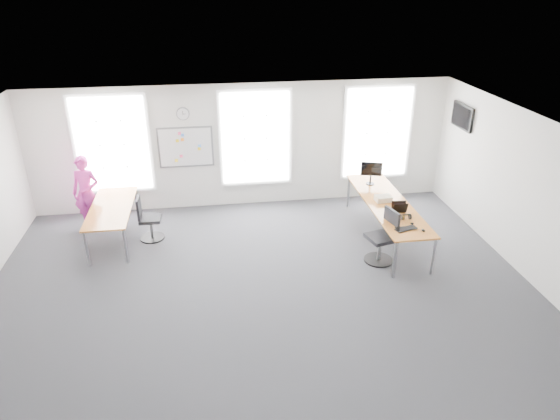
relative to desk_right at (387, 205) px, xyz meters
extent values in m
plane|color=#27282D|center=(-2.90, -1.83, -0.76)|extent=(10.00, 10.00, 0.00)
plane|color=white|center=(-2.90, -1.83, 2.24)|extent=(10.00, 10.00, 0.00)
plane|color=white|center=(-2.90, 2.17, 0.74)|extent=(10.00, 0.00, 10.00)
plane|color=white|center=(-2.90, -5.83, 0.74)|extent=(10.00, 0.00, 10.00)
plane|color=white|center=(2.10, -1.83, 0.74)|extent=(0.00, 10.00, 10.00)
cube|color=white|center=(-5.90, 2.14, 0.94)|extent=(1.60, 0.06, 2.20)
cube|color=white|center=(-2.60, 2.14, 0.94)|extent=(1.60, 0.06, 2.20)
cube|color=white|center=(0.40, 2.14, 0.94)|extent=(1.60, 0.06, 2.20)
cube|color=#CF733B|center=(0.00, 0.00, 0.04)|extent=(0.89, 3.34, 0.03)
cylinder|color=gray|center=(-0.39, -1.61, -0.37)|extent=(0.06, 0.06, 0.78)
cylinder|color=gray|center=(0.39, -1.61, -0.37)|extent=(0.06, 0.06, 0.78)
cylinder|color=gray|center=(-0.39, 1.61, -0.37)|extent=(0.06, 0.06, 0.78)
cylinder|color=gray|center=(0.39, 1.61, -0.37)|extent=(0.06, 0.06, 0.78)
cube|color=#CF733B|center=(-5.84, 0.70, 0.01)|extent=(0.86, 2.14, 0.03)
cylinder|color=gray|center=(-6.21, -0.31, -0.39)|extent=(0.05, 0.05, 0.75)
cylinder|color=gray|center=(-5.47, -0.31, -0.39)|extent=(0.05, 0.05, 0.75)
cylinder|color=gray|center=(-6.21, 1.71, -0.39)|extent=(0.05, 0.05, 0.75)
cylinder|color=gray|center=(-5.47, 1.71, -0.39)|extent=(0.05, 0.05, 0.75)
cylinder|color=black|center=(-0.46, -0.99, -0.74)|extent=(0.58, 0.58, 0.03)
cylinder|color=gray|center=(-0.46, -0.99, -0.49)|extent=(0.07, 0.07, 0.47)
cube|color=black|center=(-0.46, -0.99, -0.23)|extent=(0.60, 0.60, 0.08)
cube|color=black|center=(-0.24, -0.93, 0.08)|extent=(0.18, 0.47, 0.50)
cylinder|color=black|center=(-5.06, 0.63, -0.75)|extent=(0.53, 0.53, 0.03)
cylinder|color=gray|center=(-5.06, 0.63, -0.52)|extent=(0.06, 0.06, 0.42)
cube|color=black|center=(-5.06, 0.63, -0.29)|extent=(0.45, 0.45, 0.07)
cube|color=black|center=(-5.26, 0.64, 0.00)|extent=(0.05, 0.42, 0.45)
imported|color=#EA38B2|center=(-6.47, 1.41, 0.08)|extent=(0.69, 0.52, 1.69)
cube|color=white|center=(-4.25, 2.14, 0.79)|extent=(1.20, 0.03, 0.90)
cylinder|color=gray|center=(-4.25, 2.14, 1.59)|extent=(0.30, 0.04, 0.30)
cube|color=black|center=(2.05, 1.17, 1.54)|extent=(0.06, 0.90, 0.55)
cube|color=black|center=(-0.06, -1.24, 0.06)|extent=(0.46, 0.28, 0.02)
ellipsoid|color=black|center=(0.23, -1.37, 0.07)|extent=(0.08, 0.11, 0.04)
cylinder|color=black|center=(0.14, -1.03, 0.06)|extent=(0.08, 0.08, 0.01)
cylinder|color=black|center=(0.02, -0.83, 0.10)|extent=(0.04, 0.10, 0.10)
cylinder|color=black|center=(0.17, -0.83, 0.10)|extent=(0.04, 0.10, 0.10)
cylinder|color=gold|center=(0.02, -0.83, 0.10)|extent=(0.01, 0.11, 0.11)
cube|color=black|center=(0.10, -0.83, 0.16)|extent=(0.18, 0.02, 0.02)
cube|color=black|center=(0.06, -0.48, 0.18)|extent=(0.30, 0.09, 0.25)
cube|color=#DA3500|center=(0.06, -0.56, 0.17)|extent=(0.29, 0.10, 0.22)
cube|color=black|center=(0.06, -0.57, 0.18)|extent=(0.31, 0.10, 0.24)
cube|color=#F4E5C3|center=(-0.07, 0.08, 0.11)|extent=(0.35, 0.27, 0.12)
cylinder|color=black|center=(-0.05, 1.05, 0.06)|extent=(0.20, 0.20, 0.02)
cylinder|color=black|center=(-0.05, 1.05, 0.16)|extent=(0.04, 0.04, 0.20)
cube|color=black|center=(-0.05, 1.03, 0.43)|extent=(0.48, 0.17, 0.32)
cube|color=black|center=(-0.05, 1.01, 0.43)|extent=(0.43, 0.13, 0.29)
camera|label=1|loc=(-3.69, -9.25, 4.52)|focal=32.00mm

